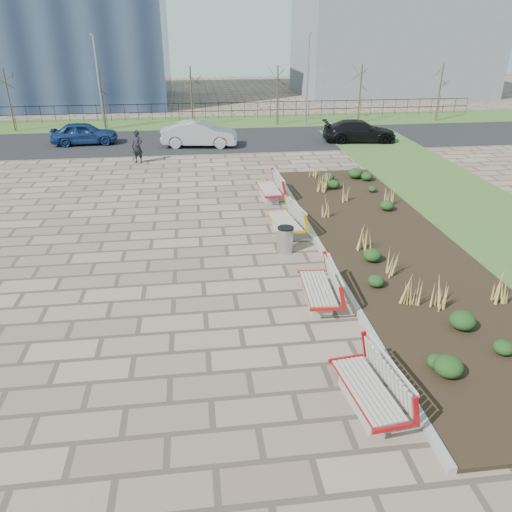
{
  "coord_description": "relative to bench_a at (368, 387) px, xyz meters",
  "views": [
    {
      "loc": [
        -0.09,
        -9.5,
        6.9
      ],
      "look_at": [
        1.5,
        3.0,
        0.9
      ],
      "focal_mm": 35.0,
      "sensor_mm": 36.0,
      "label": 1
    }
  ],
  "objects": [
    {
      "name": "planting_curb",
      "position": [
        0.92,
        7.25,
        -0.42
      ],
      "size": [
        0.16,
        18.0,
        0.15
      ],
      "primitive_type": "cube",
      "color": "gray",
      "rests_on": "ground"
    },
    {
      "name": "car_silver",
      "position": [
        -2.66,
        22.7,
        0.25
      ],
      "size": [
        4.61,
        2.14,
        1.46
      ],
      "primitive_type": "imported",
      "rotation": [
        0.0,
        0.0,
        1.43
      ],
      "color": "gray",
      "rests_on": "road"
    },
    {
      "name": "tree_e",
      "position": [
        9.0,
        28.75,
        1.54
      ],
      "size": [
        1.4,
        1.4,
        4.0
      ],
      "primitive_type": null,
      "color": "#4C3D2D",
      "rests_on": "grass_verge_far"
    },
    {
      "name": "bench_c",
      "position": [
        0.0,
        8.91,
        0.0
      ],
      "size": [
        1.17,
        2.2,
        1.0
      ],
      "primitive_type": null,
      "rotation": [
        0.0,
        0.0,
        0.13
      ],
      "color": "gold",
      "rests_on": "ground"
    },
    {
      "name": "pedestrian",
      "position": [
        -5.98,
        19.36,
        0.35
      ],
      "size": [
        0.74,
        0.63,
        1.71
      ],
      "primitive_type": "imported",
      "rotation": [
        0.0,
        0.0,
        -0.42
      ],
      "color": "black",
      "rests_on": "ground"
    },
    {
      "name": "railing_fence",
      "position": [
        -3.0,
        31.75,
        0.14
      ],
      "size": [
        44.0,
        0.1,
        1.2
      ],
      "primitive_type": null,
      "color": "black",
      "rests_on": "grass_verge_far"
    },
    {
      "name": "road",
      "position": [
        -3.0,
        24.25,
        -0.49
      ],
      "size": [
        80.0,
        7.0,
        0.02
      ],
      "primitive_type": "cube",
      "color": "black",
      "rests_on": "ground"
    },
    {
      "name": "tree_f",
      "position": [
        15.0,
        28.75,
        1.54
      ],
      "size": [
        1.4,
        1.4,
        4.0
      ],
      "primitive_type": null,
      "color": "#4C3D2D",
      "rests_on": "grass_verge_far"
    },
    {
      "name": "tree_b",
      "position": [
        -9.0,
        28.75,
        1.54
      ],
      "size": [
        1.4,
        1.4,
        4.0
      ],
      "primitive_type": null,
      "color": "#4C3D2D",
      "rests_on": "grass_verge_far"
    },
    {
      "name": "grass_verge_far",
      "position": [
        -3.0,
        30.25,
        -0.48
      ],
      "size": [
        80.0,
        5.0,
        0.04
      ],
      "primitive_type": "cube",
      "color": "#33511E",
      "rests_on": "ground"
    },
    {
      "name": "bench_b",
      "position": [
        0.0,
        4.03,
        0.0
      ],
      "size": [
        1.02,
        2.15,
        1.0
      ],
      "primitive_type": null,
      "rotation": [
        0.0,
        0.0,
        -0.06
      ],
      "color": "red",
      "rests_on": "ground"
    },
    {
      "name": "building_grey",
      "position": [
        17.0,
        44.25,
        4.5
      ],
      "size": [
        18.0,
        12.0,
        10.0
      ],
      "primitive_type": "cube",
      "color": "slate",
      "rests_on": "ground"
    },
    {
      "name": "bench_a",
      "position": [
        0.0,
        0.0,
        0.0
      ],
      "size": [
        1.14,
        2.19,
        1.0
      ],
      "primitive_type": null,
      "rotation": [
        0.0,
        0.0,
        0.12
      ],
      "color": "#A70B10",
      "rests_on": "ground"
    },
    {
      "name": "bench_d",
      "position": [
        0.0,
        12.7,
        0.0
      ],
      "size": [
        1.01,
        2.15,
        1.0
      ],
      "primitive_type": null,
      "rotation": [
        0.0,
        0.0,
        0.05
      ],
      "color": "red",
      "rests_on": "ground"
    },
    {
      "name": "tree_d",
      "position": [
        3.0,
        28.75,
        1.54
      ],
      "size": [
        1.4,
        1.4,
        4.0
      ],
      "primitive_type": null,
      "color": "#4C3D2D",
      "rests_on": "grass_verge_far"
    },
    {
      "name": "lamp_west",
      "position": [
        -9.0,
        28.25,
        2.54
      ],
      "size": [
        0.24,
        0.6,
        6.0
      ],
      "primitive_type": null,
      "color": "gray",
      "rests_on": "grass_verge_far"
    },
    {
      "name": "lamp_east",
      "position": [
        5.0,
        28.25,
        2.54
      ],
      "size": [
        0.24,
        0.6,
        6.0
      ],
      "primitive_type": null,
      "color": "gray",
      "rests_on": "grass_verge_far"
    },
    {
      "name": "car_blue",
      "position": [
        -9.56,
        24.13,
        0.18
      ],
      "size": [
        3.96,
        1.81,
        1.32
      ],
      "primitive_type": "imported",
      "rotation": [
        0.0,
        0.0,
        1.64
      ],
      "color": "navy",
      "rests_on": "road"
    },
    {
      "name": "ground",
      "position": [
        -3.0,
        2.25,
        -0.5
      ],
      "size": [
        120.0,
        120.0,
        0.0
      ],
      "primitive_type": "plane",
      "color": "#7F6D57",
      "rests_on": "ground"
    },
    {
      "name": "tree_a",
      "position": [
        -15.0,
        28.75,
        1.54
      ],
      "size": [
        1.4,
        1.4,
        4.0
      ],
      "primitive_type": null,
      "color": "#4C3D2D",
      "rests_on": "grass_verge_far"
    },
    {
      "name": "car_black",
      "position": [
        7.14,
        22.7,
        0.17
      ],
      "size": [
        4.65,
        2.3,
        1.3
      ],
      "primitive_type": "imported",
      "rotation": [
        0.0,
        0.0,
        1.46
      ],
      "color": "black",
      "rests_on": "road"
    },
    {
      "name": "planting_bed",
      "position": [
        3.25,
        7.25,
        -0.45
      ],
      "size": [
        4.5,
        18.0,
        0.1
      ],
      "primitive_type": "cube",
      "color": "black",
      "rests_on": "ground"
    },
    {
      "name": "litter_bin",
      "position": [
        -0.27,
        7.34,
        -0.08
      ],
      "size": [
        0.51,
        0.51,
        0.84
      ],
      "primitive_type": "cylinder",
      "color": "#B2B2B7",
      "rests_on": "ground"
    },
    {
      "name": "tree_c",
      "position": [
        -3.0,
        28.75,
        1.54
      ],
      "size": [
        1.4,
        1.4,
        4.0
      ],
      "primitive_type": null,
      "color": "#4C3D2D",
      "rests_on": "grass_verge_far"
    }
  ]
}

